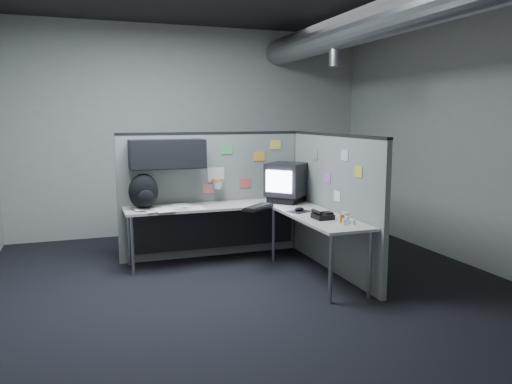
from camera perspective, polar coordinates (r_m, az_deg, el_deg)
name	(u,v)px	position (r m, az deg, el deg)	size (l,w,h in m)	color
room	(300,91)	(5.46, 5.00, 11.43)	(5.62, 5.62, 3.22)	black
partition_back	(201,182)	(6.42, -6.29, 1.15)	(2.44, 0.42, 1.63)	slate
partition_right	(333,202)	(5.97, 8.77, -1.18)	(0.07, 2.23, 1.63)	slate
desk	(244,217)	(6.08, -1.42, -2.87)	(2.31, 2.11, 0.73)	#B6B3A4
monitor	(286,182)	(6.42, 3.50, 1.14)	(0.63, 0.63, 0.51)	black
keyboard	(258,207)	(5.97, 0.24, -1.75)	(0.47, 0.45, 0.04)	black
mouse	(299,210)	(5.82, 4.96, -2.08)	(0.30, 0.28, 0.05)	black
phone	(322,215)	(5.44, 7.59, -2.68)	(0.20, 0.21, 0.10)	black
bottles	(346,220)	(5.23, 10.22, -3.20)	(0.14, 0.17, 0.08)	silver
cup	(346,217)	(5.30, 10.19, -2.86)	(0.08, 0.08, 0.11)	beige
papers	(168,208)	(6.06, -10.00, -1.84)	(0.86, 0.59, 0.02)	white
backpack	(144,192)	(6.05, -12.70, -0.01)	(0.40, 0.39, 0.43)	black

